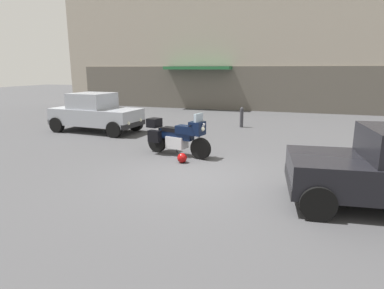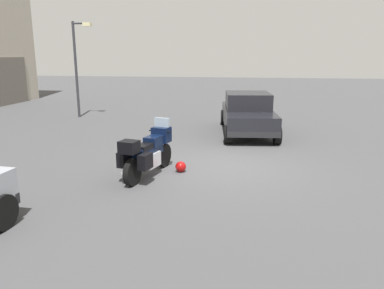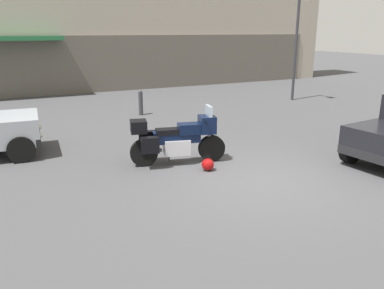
% 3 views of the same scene
% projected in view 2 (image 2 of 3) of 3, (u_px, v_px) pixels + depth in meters
% --- Properties ---
extents(ground_plane, '(80.00, 80.00, 0.00)m').
position_uv_depth(ground_plane, '(221.00, 166.00, 10.30)').
color(ground_plane, '#424244').
extents(motorcycle, '(2.23, 1.03, 1.36)m').
position_uv_depth(motorcycle, '(148.00, 152.00, 9.31)').
color(motorcycle, black).
rests_on(motorcycle, ground).
extents(helmet, '(0.28, 0.28, 0.28)m').
position_uv_depth(helmet, '(181.00, 167.00, 9.74)').
color(helmet, '#990C0C').
rests_on(helmet, ground).
extents(car_sedan_far, '(4.70, 2.34, 1.56)m').
position_uv_depth(car_sedan_far, '(247.00, 113.00, 14.36)').
color(car_sedan_far, black).
rests_on(car_sedan_far, ground).
extents(streetlamp_curbside, '(0.28, 0.94, 4.46)m').
position_uv_depth(streetlamp_curbside, '(78.00, 59.00, 17.62)').
color(streetlamp_curbside, '#2D2D33').
rests_on(streetlamp_curbside, ground).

